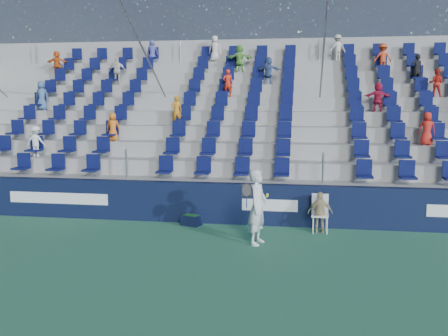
# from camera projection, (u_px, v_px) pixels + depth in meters

# --- Properties ---
(ground) EXTENTS (70.00, 70.00, 0.00)m
(ground) POSITION_uv_depth(u_px,v_px,m) (197.00, 256.00, 11.73)
(ground) COLOR #327553
(ground) RESTS_ON ground
(sponsor_wall) EXTENTS (24.00, 0.32, 1.20)m
(sponsor_wall) POSITION_uv_depth(u_px,v_px,m) (219.00, 203.00, 14.72)
(sponsor_wall) COLOR #0D1533
(sponsor_wall) RESTS_ON ground
(grandstand) EXTENTS (24.00, 8.17, 6.63)m
(grandstand) POSITION_uv_depth(u_px,v_px,m) (241.00, 138.00, 19.49)
(grandstand) COLOR #969691
(grandstand) RESTS_ON ground
(tennis_player) EXTENTS (0.71, 0.79, 1.92)m
(tennis_player) POSITION_uv_depth(u_px,v_px,m) (258.00, 207.00, 12.55)
(tennis_player) COLOR silver
(tennis_player) RESTS_ON ground
(line_judge_chair) EXTENTS (0.49, 0.50, 1.05)m
(line_judge_chair) POSITION_uv_depth(u_px,v_px,m) (320.00, 210.00, 13.79)
(line_judge_chair) COLOR white
(line_judge_chair) RESTS_ON ground
(line_judge) EXTENTS (0.69, 0.32, 1.15)m
(line_judge) POSITION_uv_depth(u_px,v_px,m) (320.00, 212.00, 13.64)
(line_judge) COLOR tan
(line_judge) RESTS_ON ground
(ball_bin) EXTENTS (0.64, 0.53, 0.31)m
(ball_bin) POSITION_uv_depth(u_px,v_px,m) (191.00, 220.00, 14.51)
(ball_bin) COLOR #0E1433
(ball_bin) RESTS_ON ground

